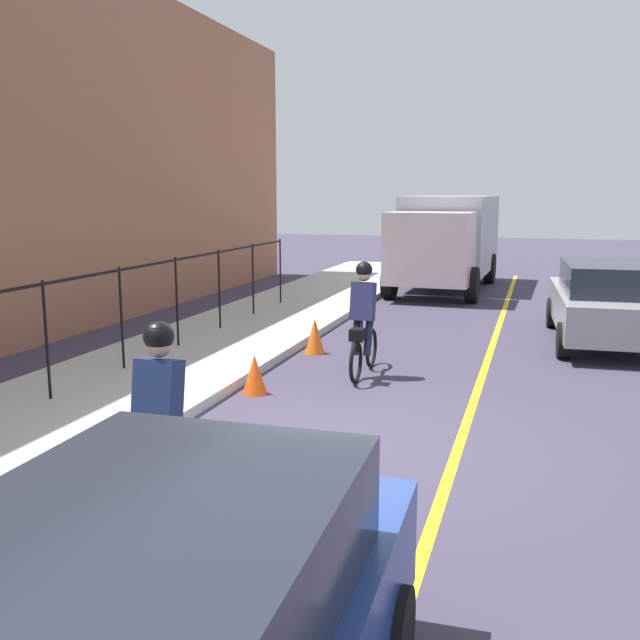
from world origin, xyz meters
The scene contains 10 objects.
ground_plane centered at (0.00, 0.00, 0.00)m, with size 80.00×80.00×0.00m, color #3A3448.
lane_line_centre centered at (0.00, -1.60, 0.00)m, with size 36.00×0.12×0.01m, color yellow.
sidewalk centered at (0.00, 3.40, 0.07)m, with size 40.00×3.20×0.15m, color #ADAEA7.
iron_fence centered at (1.00, 3.80, 1.32)m, with size 15.82×0.04×1.60m.
cyclist_lead centered at (3.07, 0.22, 0.91)m, with size 1.71×0.36×1.83m.
cyclist_follow centered at (-2.44, 0.61, 0.91)m, with size 1.71×0.36×1.83m.
patrol_sedan centered at (6.82, -3.63, 0.82)m, with size 4.49×2.11×1.58m.
box_truck_background centered at (13.83, 0.32, 1.55)m, with size 6.79×2.72×2.78m.
traffic_cone_near centered at (1.64, 1.47, 0.29)m, with size 0.36×0.36×0.58m, color #EB4E12.
traffic_cone_far centered at (4.38, 1.44, 0.33)m, with size 0.36×0.36×0.65m, color orange.
Camera 1 is at (-7.43, -2.37, 2.87)m, focal length 39.31 mm.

